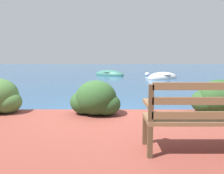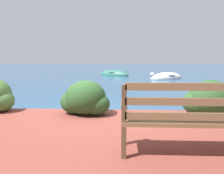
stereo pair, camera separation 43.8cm
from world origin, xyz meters
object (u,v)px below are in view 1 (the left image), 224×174
at_px(rowboat_mid, 108,75).
at_px(park_bench, 211,115).
at_px(mooring_buoy, 146,75).
at_px(rowboat_nearest, 161,78).

bearing_deg(rowboat_mid, park_bench, 127.01).
bearing_deg(park_bench, mooring_buoy, 76.85).
height_order(rowboat_mid, mooring_buoy, rowboat_mid).
xyz_separation_m(park_bench, mooring_buoy, (1.48, 14.27, -0.64)).
distance_m(park_bench, rowboat_mid, 14.41).
xyz_separation_m(rowboat_mid, mooring_buoy, (2.95, -0.06, -0.00)).
height_order(park_bench, rowboat_mid, park_bench).
bearing_deg(mooring_buoy, rowboat_nearest, -75.45).
distance_m(park_bench, rowboat_nearest, 12.03).
bearing_deg(mooring_buoy, park_bench, -95.91).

